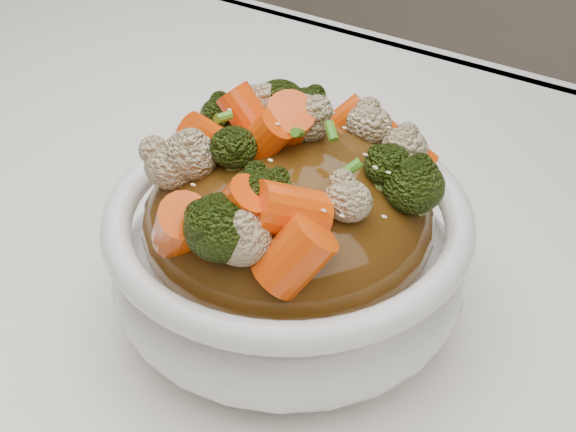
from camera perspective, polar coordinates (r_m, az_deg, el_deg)
The scene contains 8 objects.
tablecloth at distance 0.48m, azimuth -2.59°, elevation -10.72°, with size 1.20×0.80×0.04m, color white.
bowl at distance 0.46m, azimuth -0.00°, elevation -3.01°, with size 0.20×0.20×0.08m, color white, non-canonical shape.
sauce_base at distance 0.44m, azimuth -0.00°, elevation -0.29°, with size 0.16×0.16×0.09m, color #4B2C0D.
carrots at distance 0.41m, azimuth -0.00°, elevation 6.18°, with size 0.16×0.16×0.05m, color #F94C08, non-canonical shape.
broccoli at distance 0.41m, azimuth -0.00°, elevation 6.07°, with size 0.16×0.16×0.04m, color black, non-canonical shape.
cauliflower at distance 0.41m, azimuth -0.00°, elevation 5.85°, with size 0.16×0.16×0.03m, color beige, non-canonical shape.
scallions at distance 0.41m, azimuth -0.00°, elevation 6.30°, with size 0.12×0.12×0.02m, color #448E20, non-canonical shape.
sesame_seeds at distance 0.41m, azimuth -0.00°, elevation 6.30°, with size 0.14×0.14×0.01m, color beige, non-canonical shape.
Camera 1 is at (0.19, -0.26, 1.09)m, focal length 50.00 mm.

